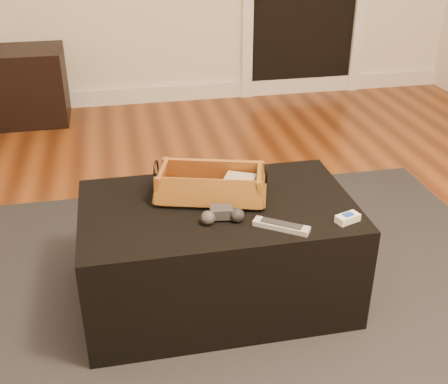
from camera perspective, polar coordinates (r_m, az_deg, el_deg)
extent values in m
cube|color=brown|center=(2.08, -3.18, -15.85)|extent=(5.00, 5.50, 0.01)
cube|color=white|center=(4.44, -8.65, 9.67)|extent=(5.00, 0.04, 0.12)
cube|color=black|center=(2.25, -0.35, -11.41)|extent=(2.60, 2.00, 0.01)
cube|color=black|center=(2.16, -0.63, -6.15)|extent=(1.00, 0.60, 0.42)
cube|color=black|center=(2.07, -1.94, -0.09)|extent=(0.22, 0.09, 0.02)
cube|color=tan|center=(2.10, 1.67, 0.84)|extent=(0.13, 0.12, 0.06)
cube|color=#965321|center=(2.09, -1.32, -0.36)|extent=(0.39, 0.26, 0.01)
cube|color=#9F5A24|center=(2.15, -1.09, 2.15)|extent=(0.38, 0.14, 0.10)
cube|color=brown|center=(1.99, -1.61, -0.10)|extent=(0.38, 0.14, 0.10)
cube|color=olive|center=(2.06, 3.85, 0.87)|extent=(0.09, 0.20, 0.10)
cube|color=#A65D25|center=(2.09, -6.44, 1.26)|extent=(0.09, 0.20, 0.10)
torus|color=black|center=(2.04, 4.32, 1.87)|extent=(0.03, 0.07, 0.07)
torus|color=black|center=(2.08, -6.92, 2.28)|extent=(0.03, 0.07, 0.07)
cube|color=#2A2A2C|center=(1.95, -0.27, -2.05)|extent=(0.09, 0.07, 0.04)
sphere|color=#323235|center=(1.92, -1.63, -2.64)|extent=(0.05, 0.05, 0.05)
sphere|color=black|center=(1.93, 1.36, -2.38)|extent=(0.05, 0.05, 0.05)
cube|color=#B8B9C0|center=(1.91, 5.85, -3.48)|extent=(0.18, 0.14, 0.02)
cube|color=black|center=(1.90, 5.86, -3.19)|extent=(0.13, 0.11, 0.00)
cube|color=silver|center=(1.98, 12.45, -2.62)|extent=(0.09, 0.07, 0.03)
cube|color=blue|center=(1.98, 12.49, -2.25)|extent=(0.04, 0.03, 0.01)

